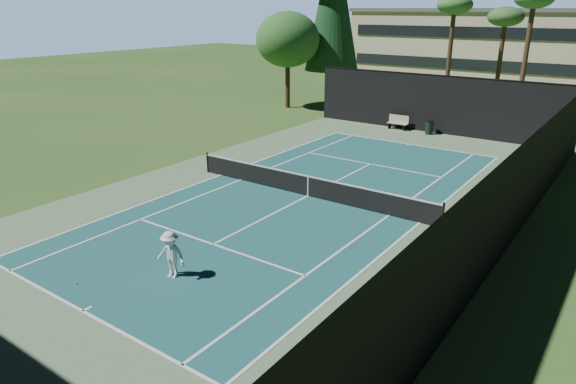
% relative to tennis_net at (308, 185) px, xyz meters
% --- Properties ---
extents(ground, '(160.00, 160.00, 0.00)m').
position_rel_tennis_net_xyz_m(ground, '(0.00, 0.00, -0.56)').
color(ground, '#315520').
rests_on(ground, ground).
extents(apron_slab, '(18.00, 32.00, 0.01)m').
position_rel_tennis_net_xyz_m(apron_slab, '(0.00, 0.00, -0.55)').
color(apron_slab, '#5C8059').
rests_on(apron_slab, ground).
extents(court_surface, '(10.97, 23.77, 0.01)m').
position_rel_tennis_net_xyz_m(court_surface, '(0.00, 0.00, -0.55)').
color(court_surface, '#1B5758').
rests_on(court_surface, ground).
extents(court_lines, '(11.07, 23.87, 0.01)m').
position_rel_tennis_net_xyz_m(court_lines, '(0.00, 0.00, -0.54)').
color(court_lines, white).
rests_on(court_lines, ground).
extents(tennis_net, '(12.90, 0.10, 1.10)m').
position_rel_tennis_net_xyz_m(tennis_net, '(0.00, 0.00, 0.00)').
color(tennis_net, black).
rests_on(tennis_net, ground).
extents(fence, '(18.04, 32.05, 4.03)m').
position_rel_tennis_net_xyz_m(fence, '(0.00, 0.06, 1.45)').
color(fence, black).
rests_on(fence, ground).
extents(player, '(1.14, 0.78, 1.61)m').
position_rel_tennis_net_xyz_m(player, '(0.59, -8.95, 0.25)').
color(player, white).
rests_on(player, ground).
extents(tennis_ball_a, '(0.06, 0.06, 0.06)m').
position_rel_tennis_net_xyz_m(tennis_ball_a, '(-1.56, -11.08, -0.53)').
color(tennis_ball_a, '#DCEE36').
rests_on(tennis_ball_a, ground).
extents(tennis_ball_b, '(0.07, 0.07, 0.07)m').
position_rel_tennis_net_xyz_m(tennis_ball_b, '(-0.76, 1.66, -0.52)').
color(tennis_ball_b, '#CAD530').
rests_on(tennis_ball_b, ground).
extents(tennis_ball_c, '(0.06, 0.06, 0.06)m').
position_rel_tennis_net_xyz_m(tennis_ball_c, '(-0.45, 4.47, -0.53)').
color(tennis_ball_c, '#CDD22F').
rests_on(tennis_ball_c, ground).
extents(tennis_ball_d, '(0.06, 0.06, 0.06)m').
position_rel_tennis_net_xyz_m(tennis_ball_d, '(-2.95, 2.08, -0.53)').
color(tennis_ball_d, '#D0E233').
rests_on(tennis_ball_d, ground).
extents(park_bench, '(1.50, 0.45, 1.02)m').
position_rel_tennis_net_xyz_m(park_bench, '(-2.43, 15.55, -0.01)').
color(park_bench, '#B9B099').
rests_on(park_bench, ground).
extents(trash_bin, '(0.56, 0.56, 0.95)m').
position_rel_tennis_net_xyz_m(trash_bin, '(-0.01, 15.35, -0.08)').
color(trash_bin, black).
rests_on(trash_bin, ground).
extents(palm_a, '(2.80, 2.80, 9.32)m').
position_rel_tennis_net_xyz_m(palm_a, '(-2.00, 24.00, 7.63)').
color(palm_a, '#47311E').
rests_on(palm_a, ground).
extents(palm_b, '(2.80, 2.80, 8.42)m').
position_rel_tennis_net_xyz_m(palm_b, '(1.50, 26.00, 6.80)').
color(palm_b, '#472F1E').
rests_on(palm_b, ground).
extents(palm_c, '(2.80, 2.80, 9.77)m').
position_rel_tennis_net_xyz_m(palm_c, '(4.00, 23.00, 8.05)').
color(palm_c, '#4C3320').
rests_on(palm_c, ground).
extents(decid_tree_c, '(5.44, 5.44, 8.09)m').
position_rel_tennis_net_xyz_m(decid_tree_c, '(-14.00, 18.00, 5.21)').
color(decid_tree_c, '#3F2F1B').
rests_on(decid_tree_c, ground).
extents(campus_building, '(40.50, 12.50, 8.30)m').
position_rel_tennis_net_xyz_m(campus_building, '(0.00, 45.98, 3.65)').
color(campus_building, beige).
rests_on(campus_building, ground).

